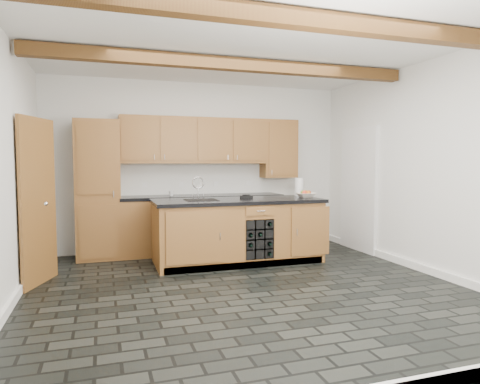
# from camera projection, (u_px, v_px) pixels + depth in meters

# --- Properties ---
(ground) EXTENTS (5.00, 5.00, 0.00)m
(ground) POSITION_uv_depth(u_px,v_px,m) (247.00, 288.00, 4.99)
(ground) COLOR black
(ground) RESTS_ON ground
(room_shell) EXTENTS (5.01, 5.00, 5.00)m
(room_shell) POSITION_uv_depth(u_px,v_px,m) (227.00, 158.00, 5.36)
(room_shell) COLOR white
(room_shell) RESTS_ON ground
(back_cabinetry) EXTENTS (3.65, 0.62, 2.20)m
(back_cabinetry) POSITION_uv_depth(u_px,v_px,m) (181.00, 192.00, 6.93)
(back_cabinetry) COLOR #935B2F
(back_cabinetry) RESTS_ON ground
(island) EXTENTS (2.48, 0.96, 0.93)m
(island) POSITION_uv_depth(u_px,v_px,m) (239.00, 231.00, 6.27)
(island) COLOR #935B2F
(island) RESTS_ON ground
(faucet) EXTENTS (0.45, 0.40, 0.34)m
(faucet) POSITION_uv_depth(u_px,v_px,m) (200.00, 198.00, 6.12)
(faucet) COLOR black
(faucet) RESTS_ON island
(kitchen_scale) EXTENTS (0.19, 0.12, 0.05)m
(kitchen_scale) POSITION_uv_depth(u_px,v_px,m) (246.00, 197.00, 6.39)
(kitchen_scale) COLOR black
(kitchen_scale) RESTS_ON island
(fruit_bowl) EXTENTS (0.30, 0.30, 0.07)m
(fruit_bowl) POSITION_uv_depth(u_px,v_px,m) (306.00, 195.00, 6.54)
(fruit_bowl) COLOR white
(fruit_bowl) RESTS_ON island
(fruit_cluster) EXTENTS (0.16, 0.17, 0.07)m
(fruit_cluster) POSITION_uv_depth(u_px,v_px,m) (306.00, 193.00, 6.53)
(fruit_cluster) COLOR #B83E18
(fruit_cluster) RESTS_ON fruit_bowl
(paper_towel) EXTENTS (0.13, 0.13, 0.29)m
(paper_towel) POSITION_uv_depth(u_px,v_px,m) (299.00, 187.00, 6.85)
(paper_towel) COLOR white
(paper_towel) RESTS_ON island
(mug) EXTENTS (0.09, 0.09, 0.08)m
(mug) POSITION_uv_depth(u_px,v_px,m) (171.00, 193.00, 6.87)
(mug) COLOR white
(mug) RESTS_ON back_cabinetry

